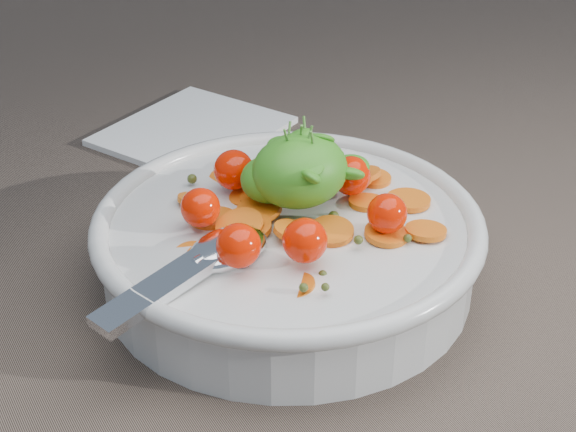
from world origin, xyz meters
TOP-DOWN VIEW (x-y plane):
  - ground at (0.00, 0.00)m, footprint 6.00×6.00m
  - bowl at (0.01, -0.00)m, footprint 0.30×0.28m
  - napkin at (0.05, 0.26)m, footprint 0.20×0.20m

SIDE VIEW (x-z plane):
  - ground at x=0.00m, z-range 0.00..0.00m
  - napkin at x=0.05m, z-range 0.00..0.01m
  - bowl at x=0.01m, z-range -0.03..0.09m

